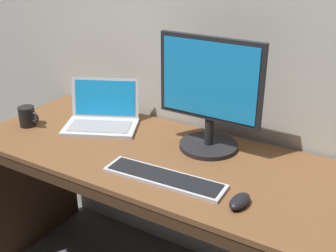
% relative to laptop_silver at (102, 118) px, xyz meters
% --- Properties ---
extents(desk, '(1.63, 0.66, 0.77)m').
position_rel_laptop_silver_xyz_m(desk, '(0.36, -0.12, -0.27)').
color(desk, brown).
rests_on(desk, ground).
extents(laptop_silver, '(0.41, 0.37, 0.21)m').
position_rel_laptop_silver_xyz_m(laptop_silver, '(0.00, 0.00, 0.00)').
color(laptop_silver, silver).
rests_on(laptop_silver, desk).
extents(external_monitor, '(0.45, 0.25, 0.49)m').
position_rel_laptop_silver_xyz_m(external_monitor, '(0.54, 0.05, 0.20)').
color(external_monitor, black).
rests_on(external_monitor, desk).
extents(wired_keyboard, '(0.49, 0.14, 0.02)m').
position_rel_laptop_silver_xyz_m(wired_keyboard, '(0.52, -0.27, -0.03)').
color(wired_keyboard, '#BCBCC1').
rests_on(wired_keyboard, desk).
extents(computer_mouse, '(0.07, 0.11, 0.04)m').
position_rel_laptop_silver_xyz_m(computer_mouse, '(0.83, -0.28, -0.02)').
color(computer_mouse, black).
rests_on(computer_mouse, desk).
extents(coffee_mug, '(0.12, 0.08, 0.10)m').
position_rel_laptop_silver_xyz_m(coffee_mug, '(-0.31, -0.18, 0.01)').
color(coffee_mug, black).
rests_on(coffee_mug, desk).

